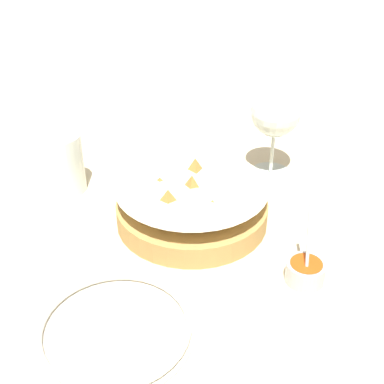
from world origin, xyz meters
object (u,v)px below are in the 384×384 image
at_px(food_basket, 191,205).
at_px(beer_mug, 63,164).
at_px(wine_glass, 276,115).
at_px(sauce_cup, 305,271).
at_px(side_plate, 115,329).

distance_m(food_basket, beer_mug, 0.26).
height_order(food_basket, wine_glass, wine_glass).
bearing_deg(sauce_cup, food_basket, 53.33).
height_order(sauce_cup, wine_glass, wine_glass).
distance_m(beer_mug, side_plate, 0.38).
bearing_deg(wine_glass, side_plate, 153.93).
relative_size(food_basket, sauce_cup, 2.25).
xyz_separation_m(wine_glass, beer_mug, (-0.10, 0.38, -0.07)).
bearing_deg(sauce_cup, wine_glass, 7.61).
xyz_separation_m(sauce_cup, beer_mug, (0.21, 0.42, 0.03)).
height_order(wine_glass, side_plate, wine_glass).
relative_size(food_basket, side_plate, 1.21).
bearing_deg(food_basket, wine_glass, -38.44).
distance_m(sauce_cup, beer_mug, 0.47).
relative_size(sauce_cup, wine_glass, 0.65).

